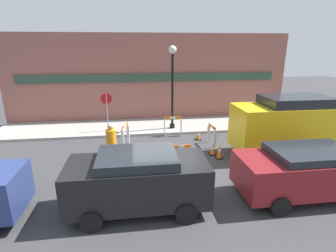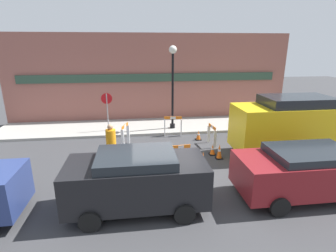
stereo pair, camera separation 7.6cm
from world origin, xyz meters
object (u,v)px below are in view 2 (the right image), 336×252
stop_sign (107,106)px  person_worker (111,144)px  streetlamp_post (173,76)px  parked_car_2 (308,170)px  work_van (294,123)px  parked_car_1 (137,178)px

stop_sign → person_worker: bearing=91.9°
streetlamp_post → stop_sign: 3.98m
parked_car_2 → work_van: work_van is taller
person_worker → parked_car_2: bearing=-54.7°
stop_sign → parked_car_1: stop_sign is taller
streetlamp_post → person_worker: (-3.14, -4.29, -2.20)m
stop_sign → person_worker: 4.35m
person_worker → parked_car_1: 3.34m
person_worker → parked_car_2: 7.22m
parked_car_2 → streetlamp_post: bearing=114.0°
person_worker → parked_car_2: person_worker is taller
stop_sign → parked_car_1: bearing=96.5°
streetlamp_post → parked_car_1: bearing=-106.0°
person_worker → parked_car_2: size_ratio=0.38×
parked_car_1 → parked_car_2: parked_car_1 is taller
person_worker → streetlamp_post: bearing=25.2°
stop_sign → work_van: bearing=149.6°
streetlamp_post → work_van: 6.58m
stop_sign → parked_car_1: size_ratio=0.52×
streetlamp_post → stop_sign: bearing=-179.8°
parked_car_1 → parked_car_2: size_ratio=0.89×
streetlamp_post → person_worker: bearing=-126.2°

